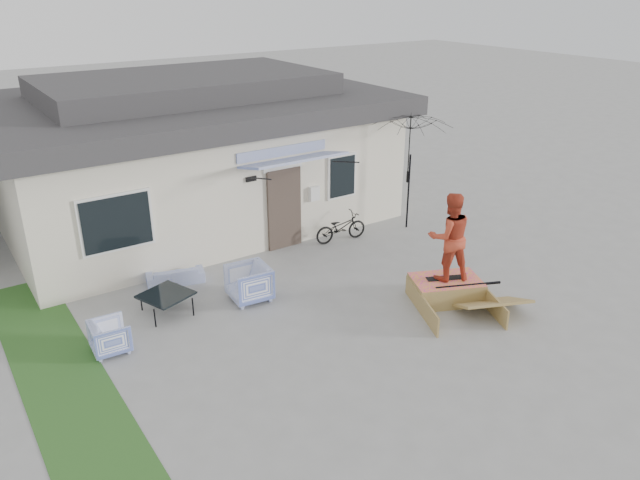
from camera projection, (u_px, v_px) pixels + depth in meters
ground at (358, 334)px, 12.11m from camera, size 90.00×90.00×0.00m
grass_strip at (58, 371)px, 10.96m from camera, size 1.40×8.00×0.01m
house at (189, 151)px, 17.44m from camera, size 10.80×8.49×4.10m
loveseat at (175, 273)px, 14.05m from camera, size 1.35×0.70×0.51m
armchair_left at (110, 335)px, 11.43m from camera, size 0.66×0.70×0.69m
armchair_right at (249, 281)px, 13.25m from camera, size 0.86×0.91×0.87m
coffee_table at (167, 303)px, 12.78m from camera, size 1.17×1.17×0.45m
bicycle at (341, 224)px, 16.21m from camera, size 1.51×0.67×0.94m
patio_umbrella at (410, 167)px, 16.60m from camera, size 2.53×2.41×2.20m
skate_ramp at (446, 290)px, 13.31m from camera, size 2.09×2.34×0.48m
skateboard at (446, 278)px, 13.24m from camera, size 0.86×0.55×0.05m
skater at (450, 235)px, 12.85m from camera, size 1.15×1.04×1.93m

